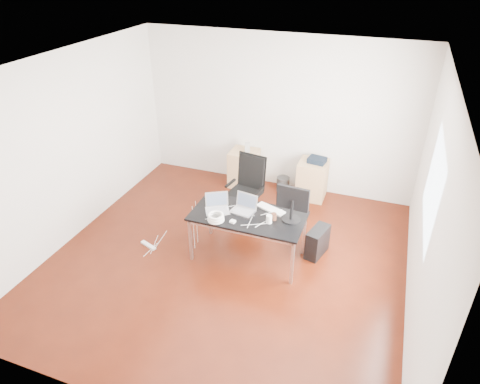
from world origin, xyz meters
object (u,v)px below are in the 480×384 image
(filing_cabinet_left, at_px, (244,168))
(pc_tower, at_px, (317,242))
(desk, at_px, (248,218))
(office_chair, at_px, (247,186))
(filing_cabinet_right, at_px, (312,179))

(filing_cabinet_left, height_order, pc_tower, filing_cabinet_left)
(desk, distance_m, office_chair, 1.07)
(desk, relative_size, pc_tower, 3.56)
(desk, distance_m, filing_cabinet_right, 2.14)
(office_chair, distance_m, filing_cabinet_left, 1.16)
(filing_cabinet_left, distance_m, filing_cabinet_right, 1.31)
(filing_cabinet_right, bearing_deg, desk, -104.06)
(desk, height_order, pc_tower, desk)
(office_chair, bearing_deg, pc_tower, -15.04)
(desk, distance_m, pc_tower, 1.13)
(pc_tower, bearing_deg, office_chair, 170.33)
(filing_cabinet_right, bearing_deg, pc_tower, -75.19)
(office_chair, xyz_separation_m, filing_cabinet_right, (0.88, 1.05, -0.26))
(filing_cabinet_right, bearing_deg, office_chair, -129.99)
(office_chair, xyz_separation_m, filing_cabinet_left, (-0.43, 1.05, -0.26))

